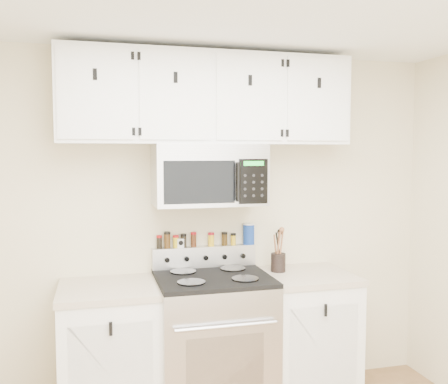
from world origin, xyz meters
The scene contains 17 objects.
back_wall centered at (0.00, 1.75, 1.25)m, with size 3.50×0.01×2.50m, color beige.
range centered at (0.00, 1.43, 0.49)m, with size 0.76×0.65×1.10m.
base_cabinet_left centered at (-0.69, 1.45, 0.46)m, with size 0.64×0.62×0.92m.
base_cabinet_right centered at (0.69, 1.45, 0.46)m, with size 0.64×0.62×0.92m.
microwave centered at (0.00, 1.55, 1.63)m, with size 0.76×0.44×0.42m.
upper_cabinets centered at (0.00, 1.58, 2.15)m, with size 2.00×0.35×0.62m.
utensil_crock centered at (0.51, 1.55, 1.00)m, with size 0.11×0.11×0.31m.
kitchen_timer centered at (-0.18, 1.71, 1.13)m, with size 0.06×0.05×0.07m, color silver.
salt_canister centered at (0.34, 1.71, 1.18)m, with size 0.09×0.09×0.16m.
spice_jar_0 centered at (-0.33, 1.71, 1.15)m, with size 0.04×0.04×0.09m.
spice_jar_1 centered at (-0.27, 1.71, 1.16)m, with size 0.05×0.05×0.12m.
spice_jar_2 centered at (-0.21, 1.71, 1.15)m, with size 0.04×0.04×0.09m.
spice_jar_3 centered at (-0.15, 1.71, 1.15)m, with size 0.04×0.04×0.10m.
spice_jar_4 centered at (-0.08, 1.71, 1.15)m, with size 0.04×0.04×0.11m.
spice_jar_5 centered at (0.05, 1.71, 1.15)m, with size 0.04×0.04×0.10m.
spice_jar_6 centered at (0.15, 1.71, 1.15)m, with size 0.04×0.04×0.10m.
spice_jar_7 centered at (0.22, 1.71, 1.14)m, with size 0.04×0.04×0.09m.
Camera 1 is at (-0.77, -1.80, 1.78)m, focal length 40.00 mm.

